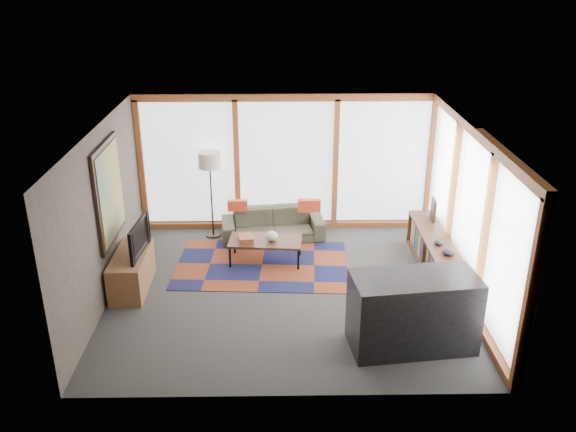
{
  "coord_description": "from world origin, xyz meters",
  "views": [
    {
      "loc": [
        -0.14,
        -8.35,
        4.83
      ],
      "look_at": [
        0.0,
        0.4,
        1.1
      ],
      "focal_mm": 38.0,
      "sensor_mm": 36.0,
      "label": 1
    }
  ],
  "objects_px": {
    "tv_console": "(132,272)",
    "television": "(134,237)",
    "bookshelf": "(435,255)",
    "bar_counter": "(413,312)",
    "coffee_table": "(266,251)",
    "floor_lamp": "(211,195)",
    "sofa": "(273,224)"
  },
  "relations": [
    {
      "from": "bookshelf",
      "to": "bar_counter",
      "type": "distance_m",
      "value": 2.23
    },
    {
      "from": "floor_lamp",
      "to": "coffee_table",
      "type": "distance_m",
      "value": 1.59
    },
    {
      "from": "sofa",
      "to": "bar_counter",
      "type": "height_order",
      "value": "bar_counter"
    },
    {
      "from": "tv_console",
      "to": "television",
      "type": "relative_size",
      "value": 1.28
    },
    {
      "from": "tv_console",
      "to": "coffee_table",
      "type": "bearing_deg",
      "value": 23.27
    },
    {
      "from": "tv_console",
      "to": "television",
      "type": "xyz_separation_m",
      "value": [
        0.08,
        0.04,
        0.57
      ]
    },
    {
      "from": "sofa",
      "to": "bar_counter",
      "type": "relative_size",
      "value": 1.14
    },
    {
      "from": "floor_lamp",
      "to": "bookshelf",
      "type": "xyz_separation_m",
      "value": [
        3.81,
        -1.49,
        -0.52
      ]
    },
    {
      "from": "coffee_table",
      "to": "floor_lamp",
      "type": "bearing_deg",
      "value": 133.05
    },
    {
      "from": "floor_lamp",
      "to": "bar_counter",
      "type": "distance_m",
      "value": 4.66
    },
    {
      "from": "floor_lamp",
      "to": "bookshelf",
      "type": "height_order",
      "value": "floor_lamp"
    },
    {
      "from": "sofa",
      "to": "coffee_table",
      "type": "distance_m",
      "value": 0.96
    },
    {
      "from": "floor_lamp",
      "to": "tv_console",
      "type": "height_order",
      "value": "floor_lamp"
    },
    {
      "from": "coffee_table",
      "to": "tv_console",
      "type": "relative_size",
      "value": 1.02
    },
    {
      "from": "sofa",
      "to": "television",
      "type": "height_order",
      "value": "television"
    },
    {
      "from": "bookshelf",
      "to": "television",
      "type": "xyz_separation_m",
      "value": [
        -4.8,
        -0.43,
        0.57
      ]
    },
    {
      "from": "coffee_table",
      "to": "tv_console",
      "type": "xyz_separation_m",
      "value": [
        -2.08,
        -0.89,
        0.1
      ]
    },
    {
      "from": "bar_counter",
      "to": "floor_lamp",
      "type": "bearing_deg",
      "value": 123.03
    },
    {
      "from": "bookshelf",
      "to": "floor_lamp",
      "type": "bearing_deg",
      "value": 158.57
    },
    {
      "from": "television",
      "to": "bar_counter",
      "type": "relative_size",
      "value": 0.57
    },
    {
      "from": "bookshelf",
      "to": "tv_console",
      "type": "height_order",
      "value": "bookshelf"
    },
    {
      "from": "tv_console",
      "to": "bar_counter",
      "type": "xyz_separation_m",
      "value": [
        4.07,
        -1.59,
        0.22
      ]
    },
    {
      "from": "bookshelf",
      "to": "bar_counter",
      "type": "relative_size",
      "value": 1.48
    },
    {
      "from": "tv_console",
      "to": "television",
      "type": "bearing_deg",
      "value": 30.38
    },
    {
      "from": "floor_lamp",
      "to": "bar_counter",
      "type": "xyz_separation_m",
      "value": [
        3.0,
        -3.56,
        -0.3
      ]
    },
    {
      "from": "sofa",
      "to": "television",
      "type": "bearing_deg",
      "value": -146.15
    },
    {
      "from": "floor_lamp",
      "to": "tv_console",
      "type": "distance_m",
      "value": 2.3
    },
    {
      "from": "coffee_table",
      "to": "bookshelf",
      "type": "height_order",
      "value": "bookshelf"
    },
    {
      "from": "sofa",
      "to": "floor_lamp",
      "type": "xyz_separation_m",
      "value": [
        -1.12,
        0.12,
        0.55
      ]
    },
    {
      "from": "coffee_table",
      "to": "tv_console",
      "type": "bearing_deg",
      "value": -156.73
    },
    {
      "from": "bookshelf",
      "to": "television",
      "type": "distance_m",
      "value": 4.86
    },
    {
      "from": "sofa",
      "to": "coffee_table",
      "type": "relative_size",
      "value": 1.52
    }
  ]
}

